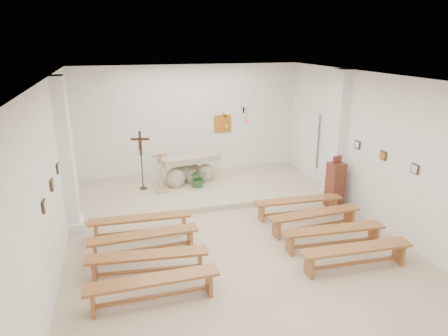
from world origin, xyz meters
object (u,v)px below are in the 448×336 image
object	(u,v)px
lectern	(161,172)
donation_pedestal	(335,185)
bench_right_third	(333,233)
bench_left_second	(144,239)
bench_right_second	(314,217)
bench_right_front	(298,203)
bench_right_fourth	(356,252)
bench_left_third	(148,259)
altar	(189,171)
crucifix_stand	(141,156)
bench_left_front	(141,222)
bench_left_fourth	(153,285)

from	to	relation	value
lectern	donation_pedestal	size ratio (longest dim) A/B	0.84
bench_right_third	bench_left_second	bearing A→B (deg)	171.28
lectern	donation_pedestal	xyz separation A→B (m)	(4.25, -1.93, -0.11)
lectern	bench_right_second	xyz separation A→B (m)	(3.07, -3.07, -0.38)
bench_right_front	bench_left_second	xyz separation A→B (m)	(-3.83, -0.83, 0.00)
bench_right_fourth	bench_left_second	bearing A→B (deg)	158.82
lectern	bench_right_third	bearing A→B (deg)	-61.07
bench_left_third	altar	bearing A→B (deg)	75.65
bench_right_front	bench_right_fourth	world-z (taller)	same
altar	crucifix_stand	xyz separation A→B (m)	(-1.37, -0.18, 0.63)
donation_pedestal	bench_left_front	size ratio (longest dim) A/B	0.63
bench_right_fourth	bench_right_third	bearing A→B (deg)	92.12
bench_right_second	bench_right_third	distance (m)	0.83
bench_left_third	bench_right_third	distance (m)	3.83
crucifix_stand	bench_right_third	distance (m)	5.61
bench_left_second	bench_left_third	world-z (taller)	same
bench_left_second	bench_left_third	xyz separation A→B (m)	(0.00, -0.83, 0.00)
altar	bench_right_front	bearing A→B (deg)	-64.62
lectern	bench_left_second	distance (m)	3.19
lectern	bench_left_front	xyz separation A→B (m)	(-0.77, -2.25, -0.38)
bench_right_fourth	lectern	bearing A→B (deg)	125.11
donation_pedestal	bench_left_fourth	xyz separation A→B (m)	(-5.02, -2.79, -0.26)
donation_pedestal	bench_left_fourth	distance (m)	5.75
bench_right_front	bench_right_second	distance (m)	0.83
altar	bench_right_third	distance (m)	4.96
donation_pedestal	bench_right_third	world-z (taller)	donation_pedestal
bench_right_second	bench_left_third	bearing A→B (deg)	-171.41
bench_left_front	bench_left_second	distance (m)	0.83
bench_left_second	bench_right_front	bearing A→B (deg)	9.43
bench_left_second	bench_right_third	distance (m)	3.92
altar	bench_right_third	size ratio (longest dim) A/B	0.83
bench_right_second	bench_right_fourth	xyz separation A→B (m)	(0.00, -1.65, 0.00)
bench_right_third	bench_left_fourth	bearing A→B (deg)	-164.41
altar	lectern	bearing A→B (deg)	-160.62
altar	bench_left_fourth	world-z (taller)	altar
donation_pedestal	bench_left_fourth	bearing A→B (deg)	-158.80
crucifix_stand	bench_right_fourth	xyz separation A→B (m)	(3.56, -5.09, -0.77)
bench_left_third	bench_right_third	world-z (taller)	same
lectern	bench_right_second	size ratio (longest dim) A/B	0.52
lectern	bench_left_fourth	size ratio (longest dim) A/B	0.53
bench_left_front	bench_left_third	size ratio (longest dim) A/B	0.99
bench_right_front	bench_right_fourth	distance (m)	2.48
bench_left_second	bench_right_second	size ratio (longest dim) A/B	1.00
lectern	bench_right_fourth	world-z (taller)	lectern
bench_right_fourth	crucifix_stand	bearing A→B (deg)	127.07
altar	crucifix_stand	size ratio (longest dim) A/B	1.10
bench_left_fourth	bench_right_fourth	size ratio (longest dim) A/B	1.00
crucifix_stand	bench_left_second	world-z (taller)	crucifix_stand
altar	bench_right_second	world-z (taller)	altar
altar	bench_right_second	bearing A→B (deg)	-71.52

